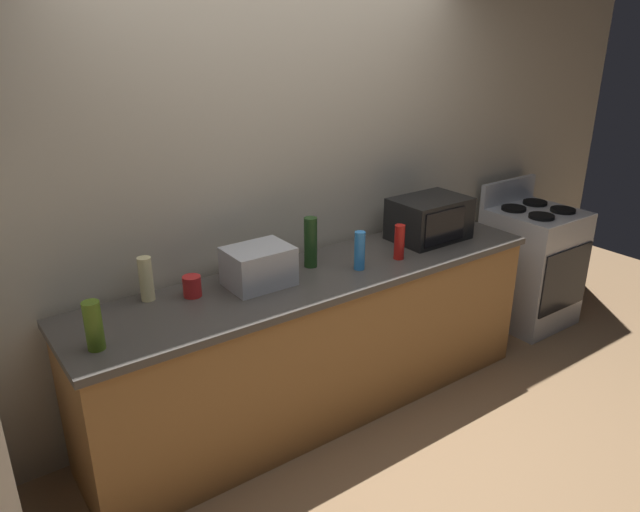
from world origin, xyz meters
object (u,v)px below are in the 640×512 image
at_px(bottle_olive_oil, 94,326).
at_px(mug_red, 192,286).
at_px(stove_range, 530,265).
at_px(bottle_wine, 311,242).
at_px(toaster_oven, 259,266).
at_px(bottle_spray_cleaner, 360,251).
at_px(microwave, 429,219).
at_px(bottle_hot_sauce, 399,242).
at_px(bottle_hand_soap, 146,279).

distance_m(bottle_olive_oil, mug_red, 0.61).
height_order(stove_range, bottle_wine, bottle_wine).
height_order(stove_range, bottle_olive_oil, bottle_olive_oil).
xyz_separation_m(toaster_oven, bottle_spray_cleaner, (0.57, -0.15, 0.01)).
bearing_deg(stove_range, microwave, 177.50).
bearing_deg(bottle_hot_sauce, bottle_spray_cleaner, 177.30).
bearing_deg(bottle_hot_sauce, bottle_wine, 156.90).
xyz_separation_m(bottle_wine, mug_red, (-0.72, 0.03, -0.09)).
bearing_deg(microwave, stove_range, -2.50).
bearing_deg(bottle_wine, bottle_hot_sauce, -23.10).
bearing_deg(stove_range, bottle_hot_sauce, -176.15).
distance_m(toaster_oven, bottle_olive_oil, 0.93).
bearing_deg(bottle_olive_oil, bottle_hot_sauce, 0.46).
height_order(microwave, bottle_hot_sauce, microwave).
distance_m(bottle_olive_oil, bottle_spray_cleaner, 1.48).
bearing_deg(toaster_oven, bottle_hand_soap, 163.27).
bearing_deg(bottle_spray_cleaner, bottle_hot_sauce, -2.70).
bearing_deg(bottle_spray_cleaner, mug_red, 166.46).
bearing_deg(bottle_spray_cleaner, bottle_hand_soap, 164.39).
height_order(toaster_oven, bottle_wine, bottle_wine).
height_order(bottle_hand_soap, bottle_wine, bottle_wine).
xyz_separation_m(microwave, bottle_hot_sauce, (-0.40, -0.15, -0.03)).
height_order(bottle_wine, bottle_olive_oil, bottle_wine).
relative_size(bottle_wine, bottle_olive_oil, 1.32).
distance_m(bottle_hot_sauce, mug_red, 1.23).
distance_m(bottle_hand_soap, bottle_hot_sauce, 1.45).
height_order(microwave, bottle_hand_soap, microwave).
bearing_deg(bottle_hot_sauce, stove_range, 3.85).
bearing_deg(bottle_olive_oil, bottle_wine, 9.91).
height_order(bottle_wine, bottle_spray_cleaner, bottle_wine).
xyz_separation_m(stove_range, bottle_wine, (-1.99, 0.11, 0.59)).
bearing_deg(mug_red, toaster_oven, -11.96).
bearing_deg(mug_red, bottle_olive_oil, -155.93).
height_order(stove_range, bottle_hand_soap, bottle_hand_soap).
relative_size(toaster_oven, bottle_spray_cleaner, 1.52).
bearing_deg(bottle_wine, microwave, -3.89).
distance_m(stove_range, bottle_wine, 2.08).
relative_size(microwave, bottle_hand_soap, 2.09).
bearing_deg(bottle_hand_soap, stove_range, -4.44).
bearing_deg(stove_range, mug_red, 177.16).
relative_size(bottle_spray_cleaner, mug_red, 2.05).
relative_size(toaster_oven, bottle_olive_oil, 1.53).
bearing_deg(stove_range, toaster_oven, 178.54).
distance_m(bottle_wine, bottle_hot_sauce, 0.53).
bearing_deg(bottle_wine, mug_red, 177.93).
height_order(bottle_hot_sauce, mug_red, bottle_hot_sauce).
xyz_separation_m(bottle_hand_soap, bottle_hot_sauce, (1.41, -0.33, -0.01)).
bearing_deg(mug_red, bottle_hot_sauce, -10.99).
bearing_deg(bottle_olive_oil, bottle_spray_cleaner, 1.08).
bearing_deg(microwave, bottle_hot_sauce, -159.41).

